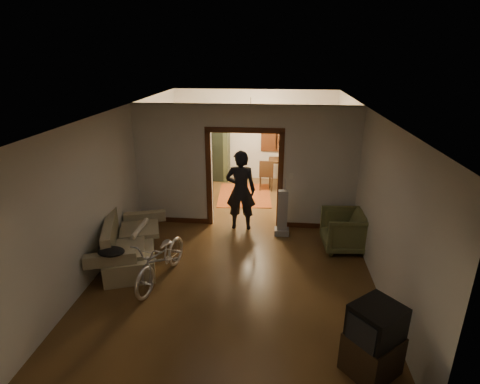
# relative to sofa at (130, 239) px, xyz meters

# --- Properties ---
(floor) EXTENTS (5.00, 8.50, 0.01)m
(floor) POSITION_rel_sofa_xyz_m (2.07, 1.08, -0.45)
(floor) COLOR #402914
(floor) RESTS_ON ground
(ceiling) EXTENTS (5.00, 8.50, 0.01)m
(ceiling) POSITION_rel_sofa_xyz_m (2.07, 1.08, 2.35)
(ceiling) COLOR white
(ceiling) RESTS_ON floor
(wall_back) EXTENTS (5.00, 0.02, 2.80)m
(wall_back) POSITION_rel_sofa_xyz_m (2.07, 5.33, 0.95)
(wall_back) COLOR beige
(wall_back) RESTS_ON floor
(wall_left) EXTENTS (0.02, 8.50, 2.80)m
(wall_left) POSITION_rel_sofa_xyz_m (-0.43, 1.08, 0.95)
(wall_left) COLOR beige
(wall_left) RESTS_ON floor
(wall_right) EXTENTS (0.02, 8.50, 2.80)m
(wall_right) POSITION_rel_sofa_xyz_m (4.57, 1.08, 0.95)
(wall_right) COLOR beige
(wall_right) RESTS_ON floor
(partition_wall) EXTENTS (5.00, 0.14, 2.80)m
(partition_wall) POSITION_rel_sofa_xyz_m (2.07, 1.83, 0.95)
(partition_wall) COLOR beige
(partition_wall) RESTS_ON floor
(door_casing) EXTENTS (1.74, 0.20, 2.32)m
(door_casing) POSITION_rel_sofa_xyz_m (2.07, 1.83, 0.65)
(door_casing) COLOR #401E0E
(door_casing) RESTS_ON floor
(far_window) EXTENTS (0.98, 0.06, 1.28)m
(far_window) POSITION_rel_sofa_xyz_m (2.77, 5.29, 1.10)
(far_window) COLOR black
(far_window) RESTS_ON wall_back
(chandelier) EXTENTS (0.24, 0.24, 0.24)m
(chandelier) POSITION_rel_sofa_xyz_m (2.07, 3.58, 1.90)
(chandelier) COLOR #FFE0A5
(chandelier) RESTS_ON ceiling
(light_switch) EXTENTS (0.08, 0.01, 0.12)m
(light_switch) POSITION_rel_sofa_xyz_m (3.12, 1.76, 0.80)
(light_switch) COLOR silver
(light_switch) RESTS_ON partition_wall
(sofa) EXTENTS (1.45, 2.12, 0.89)m
(sofa) POSITION_rel_sofa_xyz_m (0.00, 0.00, 0.00)
(sofa) COLOR #787150
(sofa) RESTS_ON floor
(rolled_paper) EXTENTS (0.10, 0.81, 0.10)m
(rolled_paper) POSITION_rel_sofa_xyz_m (0.10, 0.30, 0.08)
(rolled_paper) COLOR beige
(rolled_paper) RESTS_ON sofa
(jacket) EXTENTS (0.46, 0.34, 0.13)m
(jacket) POSITION_rel_sofa_xyz_m (0.05, -0.91, 0.23)
(jacket) COLOR black
(jacket) RESTS_ON sofa
(bicycle) EXTENTS (0.91, 1.74, 0.87)m
(bicycle) POSITION_rel_sofa_xyz_m (0.82, -0.64, -0.01)
(bicycle) COLOR silver
(bicycle) RESTS_ON floor
(armchair) EXTENTS (0.95, 0.92, 0.81)m
(armchair) POSITION_rel_sofa_xyz_m (4.22, 0.86, -0.04)
(armchair) COLOR brown
(armchair) RESTS_ON floor
(tv_stand) EXTENTS (0.81, 0.81, 0.55)m
(tv_stand) POSITION_rel_sofa_xyz_m (4.05, -2.38, -0.17)
(tv_stand) COLOR black
(tv_stand) RESTS_ON floor
(crt_tv) EXTENTS (0.77, 0.76, 0.49)m
(crt_tv) POSITION_rel_sofa_xyz_m (4.05, -2.38, 0.29)
(crt_tv) COLOR black
(crt_tv) RESTS_ON tv_stand
(vacuum) EXTENTS (0.35, 0.29, 1.05)m
(vacuum) POSITION_rel_sofa_xyz_m (2.95, 1.37, 0.08)
(vacuum) COLOR gray
(vacuum) RESTS_ON floor
(person) EXTENTS (0.67, 0.44, 1.85)m
(person) POSITION_rel_sofa_xyz_m (2.00, 1.62, 0.48)
(person) COLOR black
(person) RESTS_ON floor
(oriental_rug) EXTENTS (1.59, 2.01, 0.01)m
(oriental_rug) POSITION_rel_sofa_xyz_m (1.91, 3.73, -0.44)
(oriental_rug) COLOR maroon
(oriental_rug) RESTS_ON floor
(locker) EXTENTS (0.83, 0.49, 1.61)m
(locker) POSITION_rel_sofa_xyz_m (0.90, 5.06, 0.36)
(locker) COLOR #2F3922
(locker) RESTS_ON floor
(globe) EXTENTS (0.30, 0.30, 0.30)m
(globe) POSITION_rel_sofa_xyz_m (0.90, 5.06, 1.49)
(globe) COLOR #1E5972
(globe) RESTS_ON locker
(desk) EXTENTS (1.21, 0.87, 0.81)m
(desk) POSITION_rel_sofa_xyz_m (3.10, 4.68, -0.04)
(desk) COLOR #342011
(desk) RESTS_ON floor
(desk_chair) EXTENTS (0.48, 0.48, 0.92)m
(desk_chair) POSITION_rel_sofa_xyz_m (2.50, 4.30, 0.01)
(desk_chair) COLOR #342011
(desk_chair) RESTS_ON floor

